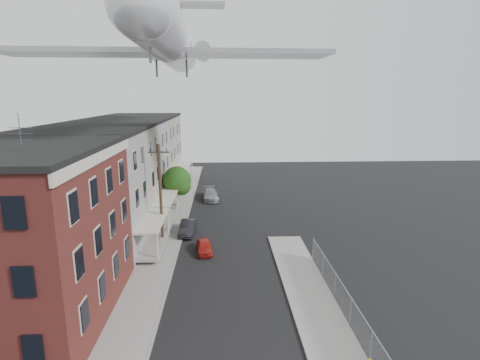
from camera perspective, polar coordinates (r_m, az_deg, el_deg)
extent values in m
cube|color=gray|center=(40.21, -10.22, -6.23)|extent=(3.00, 62.00, 0.12)
cube|color=gray|center=(24.22, 11.99, -19.79)|extent=(3.00, 26.00, 0.12)
cube|color=gray|center=(40.04, -8.15, -6.22)|extent=(0.15, 62.00, 0.14)
cube|color=gray|center=(23.92, 8.41, -20.06)|extent=(0.15, 26.00, 0.14)
cube|color=#3D1413|center=(25.15, -30.88, -7.64)|extent=(10.00, 12.00, 10.00)
cube|color=black|center=(24.02, -32.27, 4.02)|extent=(10.30, 12.30, 0.30)
cube|color=beige|center=(22.03, -20.55, 3.37)|extent=(0.16, 12.20, 0.60)
cylinder|color=#515156|center=(21.22, -30.48, 6.06)|extent=(0.04, 0.04, 2.00)
cube|color=slate|center=(33.41, -23.36, -2.16)|extent=(10.00, 7.00, 10.00)
cube|color=black|center=(32.57, -24.15, 6.64)|extent=(10.25, 7.00, 0.30)
cube|color=gray|center=(33.19, -12.97, -9.61)|extent=(1.80, 6.40, 0.25)
cube|color=beige|center=(32.44, -13.16, -6.00)|extent=(1.90, 6.50, 0.15)
cube|color=#6F6657|center=(39.85, -19.90, 0.40)|extent=(10.00, 7.00, 10.00)
cube|color=black|center=(39.15, -20.47, 7.78)|extent=(10.25, 7.00, 0.30)
cube|color=gray|center=(39.67, -11.20, -5.79)|extent=(1.80, 6.40, 0.25)
cube|color=beige|center=(39.04, -11.34, -2.73)|extent=(1.90, 6.50, 0.15)
cube|color=slate|center=(46.45, -17.41, 2.24)|extent=(10.00, 7.00, 10.00)
cube|color=black|center=(45.85, -17.84, 8.58)|extent=(10.25, 7.00, 0.30)
cube|color=gray|center=(46.30, -9.96, -3.06)|extent=(1.80, 6.40, 0.25)
cube|color=beige|center=(45.76, -10.06, -0.40)|extent=(1.90, 6.50, 0.15)
cube|color=#6F6657|center=(53.16, -15.54, 3.61)|extent=(10.00, 7.00, 10.00)
cube|color=black|center=(52.63, -15.88, 9.15)|extent=(10.25, 7.00, 0.30)
cube|color=gray|center=(53.02, -9.03, -1.01)|extent=(1.80, 6.40, 0.25)
cube|color=beige|center=(52.55, -9.11, 1.32)|extent=(1.90, 6.50, 0.15)
cube|color=slate|center=(59.93, -14.09, 4.67)|extent=(10.00, 7.00, 10.00)
cube|color=black|center=(59.47, -14.36, 9.59)|extent=(10.25, 7.00, 0.30)
cube|color=gray|center=(59.81, -8.31, 0.58)|extent=(1.80, 6.40, 0.25)
cube|color=beige|center=(59.39, -8.38, 2.65)|extent=(1.90, 6.50, 0.15)
cylinder|color=gray|center=(21.03, 19.36, -22.94)|extent=(0.06, 0.06, 1.90)
cylinder|color=gray|center=(23.35, 16.50, -18.83)|extent=(0.06, 0.06, 1.90)
cylinder|color=gray|center=(25.82, 14.28, -15.45)|extent=(0.06, 0.06, 1.90)
cylinder|color=gray|center=(28.39, 12.51, -12.66)|extent=(0.06, 0.06, 1.90)
cylinder|color=gray|center=(31.03, 11.06, -10.33)|extent=(0.06, 0.06, 1.90)
cube|color=gray|center=(22.90, 16.65, -16.90)|extent=(0.04, 18.00, 0.04)
cube|color=gray|center=(23.35, 16.50, -18.83)|extent=(0.02, 18.00, 1.80)
cylinder|color=black|center=(33.27, -12.00, -2.33)|extent=(0.26, 0.26, 9.00)
cube|color=black|center=(32.51, -12.31, 4.16)|extent=(1.80, 0.12, 0.12)
cylinder|color=black|center=(32.60, -13.54, 4.48)|extent=(0.08, 0.08, 0.25)
cylinder|color=black|center=(32.37, -11.10, 4.53)|extent=(0.08, 0.08, 0.25)
cylinder|color=black|center=(43.65, -9.48, -3.12)|extent=(0.24, 0.24, 2.40)
sphere|color=#193A0F|center=(43.07, -9.60, -0.04)|extent=(3.20, 3.20, 3.20)
sphere|color=#193A0F|center=(42.84, -8.95, -0.86)|extent=(2.24, 2.24, 2.24)
imported|color=#AF2016|center=(32.20, -5.47, -10.08)|extent=(1.64, 3.24, 1.06)
imported|color=black|center=(36.48, -7.99, -7.18)|extent=(1.48, 3.92, 1.28)
imported|color=gray|center=(47.93, -4.55, -2.21)|extent=(2.35, 4.79, 1.34)
cylinder|color=silver|center=(33.79, -10.71, 20.01)|extent=(4.21, 26.06, 3.46)
sphere|color=silver|center=(21.09, -14.84, 24.42)|extent=(3.46, 3.46, 3.46)
cone|color=silver|center=(46.64, -8.92, 17.99)|extent=(3.56, 3.35, 3.46)
cube|color=#939399|center=(32.06, -10.95, 18.46)|extent=(26.09, 5.29, 0.38)
cylinder|color=#939399|center=(43.19, -12.96, 18.55)|extent=(1.86, 4.38, 1.73)
cylinder|color=#939399|center=(42.78, -5.68, 18.86)|extent=(1.86, 4.38, 1.73)
cube|color=silver|center=(46.50, -9.11, 21.77)|extent=(0.39, 4.12, 6.06)
cube|color=#939399|center=(48.08, -9.13, 24.87)|extent=(10.36, 3.11, 0.27)
cylinder|color=#515156|center=(22.89, -13.55, 18.57)|extent=(0.17, 0.17, 1.30)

